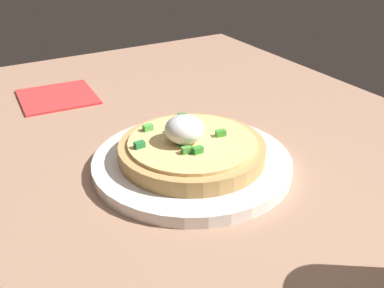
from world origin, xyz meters
The scene contains 4 objects.
dining_table centered at (0.00, 0.00, 1.20)cm, with size 129.23×67.97×2.40cm, color #A0785F.
plate centered at (-7.76, -8.22, 3.18)cm, with size 25.97×25.97×1.55cm, color white.
pizza centered at (-7.79, -8.31, 5.46)cm, with size 18.96×18.96×6.02cm.
napkin centered at (-41.17, -16.67, 2.60)cm, with size 12.85×12.85×0.40cm, color red.
Camera 1 is at (37.22, -34.44, 33.29)cm, focal length 42.94 mm.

